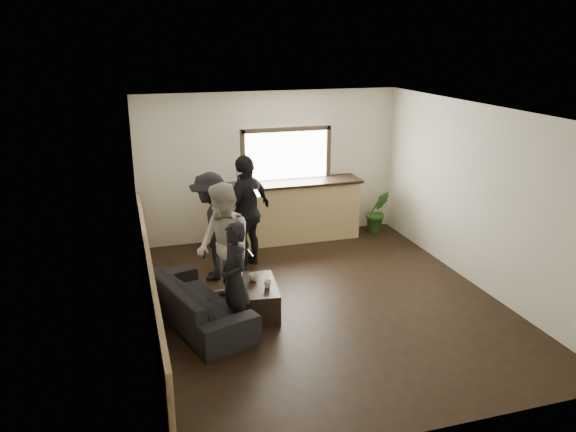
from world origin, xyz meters
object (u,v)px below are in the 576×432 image
object	(u,v)px
coffee_table	(258,298)
person_b	(224,247)
sofa	(197,301)
cup_a	(254,277)
person_c	(211,226)
cup_b	(268,284)
person_d	(247,212)
potted_plant	(377,211)
bar_counter	(290,207)
person_a	(235,278)

from	to	relation	value
coffee_table	person_b	distance (m)	0.87
sofa	cup_a	size ratio (longest dim) A/B	15.42
sofa	person_c	xyz separation A→B (m)	(0.45, 1.43, 0.57)
cup_b	coffee_table	bearing A→B (deg)	128.96
cup_a	person_d	distance (m)	1.63
potted_plant	person_b	size ratio (longest dim) A/B	0.47
bar_counter	person_b	bearing A→B (deg)	-125.28
potted_plant	cup_b	bearing A→B (deg)	-137.26
person_c	potted_plant	bearing A→B (deg)	129.97
sofa	cup_a	distance (m)	0.88
bar_counter	potted_plant	size ratio (longest dim) A/B	3.17
person_c	coffee_table	bearing A→B (deg)	37.06
coffee_table	cup_a	world-z (taller)	cup_a
bar_counter	person_c	distance (m)	2.19
sofa	cup_b	size ratio (longest dim) A/B	19.14
potted_plant	person_b	world-z (taller)	person_b
bar_counter	person_a	xyz separation A→B (m)	(-1.72, -3.17, 0.11)
person_b	coffee_table	bearing A→B (deg)	41.56
potted_plant	person_d	world-z (taller)	person_d
potted_plant	person_d	bearing A→B (deg)	-161.73
potted_plant	person_d	size ratio (longest dim) A/B	0.44
cup_b	person_c	distance (m)	1.65
coffee_table	cup_b	bearing A→B (deg)	-51.04
person_b	bar_counter	bearing A→B (deg)	131.37
person_b	cup_b	bearing A→B (deg)	37.52
cup_b	potted_plant	world-z (taller)	potted_plant
bar_counter	person_d	world-z (taller)	bar_counter
potted_plant	person_c	size ratio (longest dim) A/B	0.49
cup_a	potted_plant	xyz separation A→B (m)	(3.12, 2.48, -0.04)
bar_counter	person_c	xyz separation A→B (m)	(-1.72, -1.34, 0.23)
cup_a	person_c	bearing A→B (deg)	107.58
coffee_table	person_a	bearing A→B (deg)	-132.51
person_a	person_d	size ratio (longest dim) A/B	0.79
bar_counter	coffee_table	world-z (taller)	bar_counter
person_a	person_b	distance (m)	0.76
potted_plant	person_c	world-z (taller)	person_c
coffee_table	person_b	world-z (taller)	person_b
person_d	cup_a	bearing A→B (deg)	41.46
person_a	person_c	bearing A→B (deg)	168.22
bar_counter	cup_a	size ratio (longest dim) A/B	20.22
sofa	bar_counter	bearing A→B (deg)	-55.92
coffee_table	sofa	bearing A→B (deg)	-176.37
person_b	person_c	world-z (taller)	person_b
person_a	person_b	bearing A→B (deg)	168.23
coffee_table	bar_counter	bearing A→B (deg)	64.35
bar_counter	cup_b	size ratio (longest dim) A/B	25.10
coffee_table	cup_a	bearing A→B (deg)	99.19
coffee_table	person_a	size ratio (longest dim) A/B	0.62
coffee_table	person_d	bearing A→B (deg)	81.93
potted_plant	person_d	distance (m)	3.05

